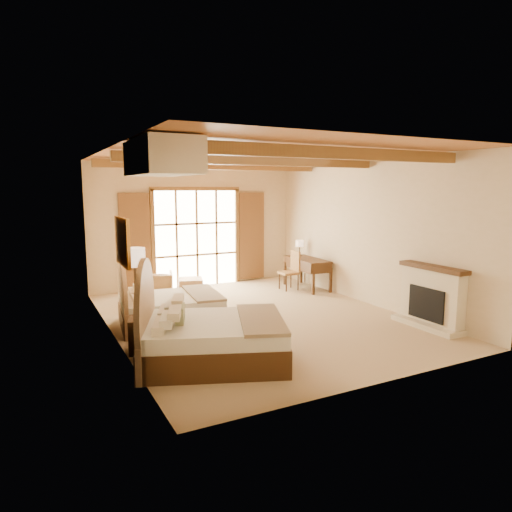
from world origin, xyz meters
TOP-DOWN VIEW (x-y plane):
  - floor at (0.00, 0.00)m, footprint 7.00×7.00m
  - wall_back at (0.00, 3.50)m, footprint 5.50×0.00m
  - wall_left at (-2.75, 0.00)m, footprint 0.00×7.00m
  - wall_right at (2.75, 0.00)m, footprint 0.00×7.00m
  - ceiling at (0.00, 0.00)m, footprint 7.00×7.00m
  - ceiling_beams at (0.00, 0.00)m, footprint 5.39×4.60m
  - french_doors at (0.00, 3.44)m, footprint 3.95×0.08m
  - fireplace at (2.60, -2.00)m, footprint 0.46×1.40m
  - painting at (-2.70, -0.75)m, footprint 0.06×0.95m
  - canopy_valance at (-2.40, -2.00)m, footprint 0.70×1.40m
  - bed_near at (-1.80, -1.79)m, footprint 2.62×2.22m
  - bed_far at (-1.79, 0.33)m, footprint 1.99×1.59m
  - nightstand at (-2.46, -0.87)m, footprint 0.56×0.56m
  - floor_lamp at (-2.50, -0.58)m, footprint 0.34×0.34m
  - armchair at (-1.38, 2.38)m, footprint 0.86×0.88m
  - ottoman at (-0.54, 2.46)m, footprint 0.69×0.69m
  - desk at (2.39, 1.83)m, footprint 0.70×1.48m
  - desk_chair at (1.92, 1.91)m, footprint 0.45×0.45m
  - desk_lamp at (2.50, 2.37)m, footprint 0.21×0.21m

SIDE VIEW (x-z plane):
  - floor at x=0.00m, z-range 0.00..0.00m
  - ottoman at x=-0.54m, z-range 0.00..0.41m
  - nightstand at x=-2.46m, z-range 0.00..0.55m
  - desk_chair at x=1.92m, z-range -0.19..0.80m
  - armchair at x=-1.38m, z-range 0.00..0.66m
  - bed_far at x=-1.79m, z-range -0.24..0.97m
  - bed_near at x=-1.80m, z-range -0.27..1.10m
  - desk at x=2.39m, z-range 0.03..0.81m
  - fireplace at x=2.60m, z-range -0.07..1.09m
  - desk_lamp at x=2.50m, z-range 0.88..1.30m
  - french_doors at x=0.00m, z-range -0.05..2.55m
  - floor_lamp at x=-2.50m, z-range 0.57..2.19m
  - wall_back at x=0.00m, z-range -1.15..4.35m
  - wall_left at x=-2.75m, z-range -1.90..5.10m
  - wall_right at x=2.75m, z-range -1.90..5.10m
  - painting at x=-2.70m, z-range 1.38..2.12m
  - canopy_valance at x=-2.40m, z-range 2.73..3.18m
  - ceiling_beams at x=0.00m, z-range 2.99..3.17m
  - ceiling at x=0.00m, z-range 3.20..3.20m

